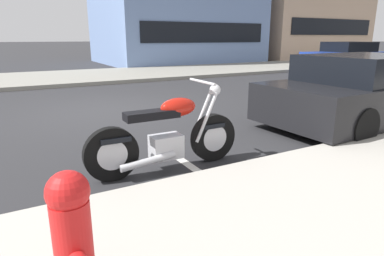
{
  "coord_description": "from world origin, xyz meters",
  "views": [
    {
      "loc": [
        -1.97,
        -7.54,
        1.66
      ],
      "look_at": [
        0.01,
        -3.97,
        0.54
      ],
      "focal_mm": 30.85,
      "sensor_mm": 36.0,
      "label": 1
    }
  ],
  "objects": [
    {
      "name": "ground_plane",
      "position": [
        0.0,
        0.0,
        0.0
      ],
      "size": [
        260.0,
        260.0,
        0.0
      ],
      "primitive_type": "plane",
      "color": "#28282B"
    },
    {
      "name": "sidewalk_far_curb",
      "position": [
        12.0,
        6.82,
        0.07
      ],
      "size": [
        120.0,
        5.0,
        0.14
      ],
      "primitive_type": "cube",
      "color": "gray",
      "rests_on": "ground"
    },
    {
      "name": "parking_stall_stripe",
      "position": [
        0.0,
        -3.72,
        0.0
      ],
      "size": [
        0.12,
        2.2,
        0.01
      ],
      "primitive_type": "cube",
      "color": "silver",
      "rests_on": "ground"
    },
    {
      "name": "parked_motorcycle",
      "position": [
        -0.3,
        -3.88,
        0.43
      ],
      "size": [
        2.07,
        0.62,
        1.13
      ],
      "rotation": [
        0.0,
        0.0,
        -0.01
      ],
      "color": "black",
      "rests_on": "ground"
    },
    {
      "name": "parked_car_behind_motorcycle",
      "position": [
        4.23,
        -3.57,
        0.64
      ],
      "size": [
        4.74,
        2.05,
        1.34
      ],
      "rotation": [
        0.0,
        0.0,
        0.03
      ],
      "color": "black",
      "rests_on": "ground"
    },
    {
      "name": "car_opposite_curb",
      "position": [
        13.07,
        3.6,
        0.68
      ],
      "size": [
        4.39,
        2.09,
        1.44
      ],
      "rotation": [
        0.0,
        0.0,
        3.1
      ],
      "color": "navy",
      "rests_on": "ground"
    },
    {
      "name": "fire_hydrant",
      "position": [
        -1.77,
        -5.78,
        0.58
      ],
      "size": [
        0.24,
        0.36,
        0.83
      ],
      "color": "red",
      "rests_on": "sidewalk_near_curb"
    }
  ]
}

